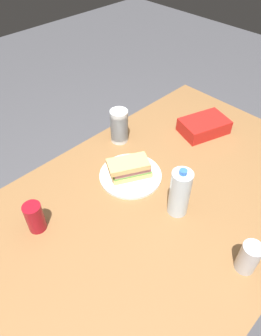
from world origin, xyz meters
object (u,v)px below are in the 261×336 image
at_px(sandwich, 130,168).
at_px(soda_can_silver, 249,257).
at_px(dining_table, 141,227).
at_px(water_bottle_tall, 180,193).
at_px(soda_can_red, 35,217).
at_px(chip_bag, 204,126).
at_px(paper_plate, 130,175).
at_px(plastic_cup_stack, 119,126).

height_order(sandwich, soda_can_silver, soda_can_silver).
relative_size(sandwich, soda_can_silver, 1.69).
bearing_deg(soda_can_silver, dining_table, -77.05).
bearing_deg(dining_table, water_bottle_tall, 145.13).
bearing_deg(soda_can_red, soda_can_silver, 123.16).
relative_size(chip_bag, soda_can_silver, 1.89).
distance_m(dining_table, water_bottle_tall, 0.23).
bearing_deg(water_bottle_tall, paper_plate, -89.99).
bearing_deg(chip_bag, dining_table, -147.64).
bearing_deg(paper_plate, soda_can_silver, 87.46).
xyz_separation_m(dining_table, soda_can_red, (0.32, -0.23, 0.14)).
bearing_deg(soda_can_silver, sandwich, -92.12).
relative_size(paper_plate, soda_can_red, 2.20).
xyz_separation_m(dining_table, water_bottle_tall, (-0.11, 0.08, 0.18)).
distance_m(sandwich, soda_can_red, 0.43).
bearing_deg(plastic_cup_stack, soda_can_red, 16.20).
distance_m(dining_table, paper_plate, 0.23).
distance_m(paper_plate, chip_bag, 0.49).
height_order(dining_table, plastic_cup_stack, plastic_cup_stack).
relative_size(dining_table, paper_plate, 6.79).
height_order(sandwich, soda_can_red, soda_can_red).
relative_size(soda_can_red, plastic_cup_stack, 0.73).
bearing_deg(dining_table, chip_bag, -166.18).
distance_m(water_bottle_tall, soda_can_silver, 0.31).
xyz_separation_m(dining_table, chip_bag, (-0.60, -0.15, 0.12)).
relative_size(dining_table, sandwich, 8.86).
xyz_separation_m(paper_plate, water_bottle_tall, (-0.00, 0.26, 0.10)).
relative_size(chip_bag, plastic_cup_stack, 1.38).
height_order(paper_plate, water_bottle_tall, water_bottle_tall).
relative_size(paper_plate, soda_can_silver, 2.20).
bearing_deg(water_bottle_tall, sandwich, -89.06).
bearing_deg(sandwich, chip_bag, 176.31).
relative_size(soda_can_red, water_bottle_tall, 0.56).
bearing_deg(chip_bag, soda_can_red, -166.66).
relative_size(plastic_cup_stack, soda_can_silver, 1.37).
bearing_deg(sandwich, plastic_cup_stack, -123.17).
xyz_separation_m(sandwich, soda_can_red, (0.43, -0.05, 0.01)).
relative_size(dining_table, chip_bag, 7.93).
height_order(soda_can_red, chip_bag, soda_can_red).
bearing_deg(soda_can_red, water_bottle_tall, 144.19).
relative_size(sandwich, chip_bag, 0.89).
bearing_deg(paper_plate, chip_bag, 176.29).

